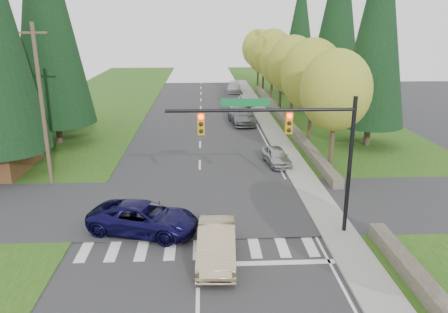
{
  "coord_description": "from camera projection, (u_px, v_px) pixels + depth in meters",
  "views": [
    {
      "loc": [
        0.31,
        -14.77,
        10.04
      ],
      "look_at": [
        1.43,
        8.47,
        2.8
      ],
      "focal_mm": 35.0,
      "sensor_mm": 36.0,
      "label": 1
    }
  ],
  "objects": [
    {
      "name": "sidewalk_east",
      "position": [
        279.0,
        140.0,
        38.34
      ],
      "size": [
        1.8,
        80.0,
        0.13
      ],
      "primitive_type": "cube",
      "color": "gray",
      "rests_on": "ground"
    },
    {
      "name": "conifer_w_c",
      "position": [
        44.0,
        4.0,
        34.13
      ],
      "size": [
        6.46,
        6.46,
        20.8
      ],
      "color": "#38281C",
      "rests_on": "ground"
    },
    {
      "name": "parked_car_b",
      "position": [
        241.0,
        116.0,
        44.45
      ],
      "size": [
        2.77,
        5.64,
        1.58
      ],
      "primitive_type": "imported",
      "rotation": [
        0.0,
        0.0,
        0.11
      ],
      "color": "slate",
      "rests_on": "ground"
    },
    {
      "name": "decid_tree_6",
      "position": [
        258.0,
        49.0,
        69.15
      ],
      "size": [
        5.2,
        5.2,
        8.86
      ],
      "color": "#38281C",
      "rests_on": "ground"
    },
    {
      "name": "conifer_e_a",
      "position": [
        378.0,
        24.0,
        33.87
      ],
      "size": [
        5.44,
        5.44,
        17.8
      ],
      "color": "#38281C",
      "rests_on": "ground"
    },
    {
      "name": "sedan_champagne",
      "position": [
        217.0,
        244.0,
        18.94
      ],
      "size": [
        1.82,
        4.71,
        1.53
      ],
      "primitive_type": "imported",
      "rotation": [
        0.0,
        0.0,
        -0.04
      ],
      "color": "tan",
      "rests_on": "ground"
    },
    {
      "name": "curb_east",
      "position": [
        269.0,
        140.0,
        38.3
      ],
      "size": [
        0.2,
        80.0,
        0.13
      ],
      "primitive_type": "cube",
      "color": "gray",
      "rests_on": "ground"
    },
    {
      "name": "stone_wall_north",
      "position": [
        282.0,
        117.0,
        45.96
      ],
      "size": [
        0.7,
        40.0,
        0.7
      ],
      "primitive_type": "cube",
      "color": "#4C4438",
      "rests_on": "ground"
    },
    {
      "name": "conifer_w_e",
      "position": [
        46.0,
        18.0,
        40.06
      ],
      "size": [
        5.78,
        5.78,
        18.8
      ],
      "color": "#38281C",
      "rests_on": "ground"
    },
    {
      "name": "decid_tree_5",
      "position": [
        264.0,
        54.0,
        62.57
      ],
      "size": [
        4.8,
        4.8,
        8.3
      ],
      "color": "#38281C",
      "rests_on": "ground"
    },
    {
      "name": "decid_tree_4",
      "position": [
        273.0,
        54.0,
        55.74
      ],
      "size": [
        5.4,
        5.4,
        9.18
      ],
      "color": "#38281C",
      "rests_on": "ground"
    },
    {
      "name": "conifer_e_b",
      "position": [
        338.0,
        14.0,
        46.97
      ],
      "size": [
        6.12,
        6.12,
        19.8
      ],
      "color": "#38281C",
      "rests_on": "ground"
    },
    {
      "name": "decid_tree_0",
      "position": [
        336.0,
        90.0,
        29.17
      ],
      "size": [
        4.8,
        4.8,
        8.37
      ],
      "color": "#38281C",
      "rests_on": "ground"
    },
    {
      "name": "decid_tree_2",
      "position": [
        293.0,
        65.0,
        42.42
      ],
      "size": [
        5.0,
        5.0,
        8.82
      ],
      "color": "#38281C",
      "rests_on": "ground"
    },
    {
      "name": "grass_west",
      "position": [
        40.0,
        150.0,
        35.52
      ],
      "size": [
        14.0,
        110.0,
        0.06
      ],
      "primitive_type": "cube",
      "color": "#224512",
      "rests_on": "ground"
    },
    {
      "name": "parked_car_a",
      "position": [
        277.0,
        156.0,
        31.77
      ],
      "size": [
        1.94,
        3.88,
        1.27
      ],
      "primitive_type": "imported",
      "rotation": [
        0.0,
        0.0,
        0.12
      ],
      "color": "#A5A6AA",
      "rests_on": "ground"
    },
    {
      "name": "conifer_e_c",
      "position": [
        300.0,
        27.0,
        60.72
      ],
      "size": [
        5.1,
        5.1,
        16.8
      ],
      "color": "#38281C",
      "rests_on": "ground"
    },
    {
      "name": "traffic_signal",
      "position": [
        292.0,
        136.0,
        20.07
      ],
      "size": [
        8.7,
        0.37,
        6.8
      ],
      "color": "black",
      "rests_on": "ground"
    },
    {
      "name": "grass_east",
      "position": [
        354.0,
        145.0,
        36.72
      ],
      "size": [
        14.0,
        110.0,
        0.06
      ],
      "primitive_type": "cube",
      "color": "#224512",
      "rests_on": "ground"
    },
    {
      "name": "suv_navy",
      "position": [
        144.0,
        218.0,
        21.48
      ],
      "size": [
        5.92,
        3.96,
        1.51
      ],
      "primitive_type": "imported",
      "rotation": [
        0.0,
        0.0,
        1.28
      ],
      "color": "#0D0A36",
      "rests_on": "ground"
    },
    {
      "name": "parked_car_d",
      "position": [
        246.0,
        100.0,
        53.95
      ],
      "size": [
        1.95,
        3.89,
        1.27
      ],
      "primitive_type": "imported",
      "rotation": [
        0.0,
        0.0,
        0.13
      ],
      "color": "silver",
      "rests_on": "ground"
    },
    {
      "name": "utility_pole",
      "position": [
        42.0,
        105.0,
        26.54
      ],
      "size": [
        1.6,
        0.24,
        10.0
      ],
      "color": "#473828",
      "rests_on": "ground"
    },
    {
      "name": "parked_car_e",
      "position": [
        234.0,
        87.0,
        64.2
      ],
      "size": [
        2.31,
        5.02,
        1.42
      ],
      "primitive_type": "imported",
      "rotation": [
        0.0,
        0.0,
        -0.07
      ],
      "color": "#B3B3B9",
      "rests_on": "ground"
    },
    {
      "name": "ground",
      "position": [
        198.0,
        289.0,
        17.06
      ],
      "size": [
        120.0,
        120.0,
        0.0
      ],
      "primitive_type": "plane",
      "color": "#28282B",
      "rests_on": "ground"
    },
    {
      "name": "cross_street",
      "position": [
        199.0,
        206.0,
        24.69
      ],
      "size": [
        120.0,
        8.0,
        0.1
      ],
      "primitive_type": "cube",
      "color": "#28282B",
      "rests_on": "ground"
    },
    {
      "name": "parked_car_c",
      "position": [
        238.0,
        108.0,
        48.6
      ],
      "size": [
        2.03,
        4.94,
        1.59
      ],
      "primitive_type": "imported",
      "rotation": [
        0.0,
        0.0,
        -0.07
      ],
      "color": "#B2B1B7",
      "rests_on": "ground"
    },
    {
      "name": "decid_tree_1",
      "position": [
        312.0,
        75.0,
        35.79
      ],
      "size": [
        5.2,
        5.2,
        8.8
      ],
      "color": "#38281C",
      "rests_on": "ground"
    },
    {
      "name": "decid_tree_3",
      "position": [
        281.0,
        62.0,
        49.18
      ],
      "size": [
        5.0,
        5.0,
        8.55
      ],
      "color": "#38281C",
      "rests_on": "ground"
    }
  ]
}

